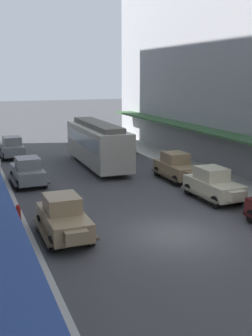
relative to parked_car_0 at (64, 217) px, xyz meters
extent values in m
plane|color=#424244|center=(4.70, -1.59, -0.94)|extent=(200.00, 200.00, 0.00)
cube|color=#B7B5AD|center=(-2.80, -1.59, -0.87)|extent=(3.00, 60.00, 0.15)
cube|color=#997F5B|center=(0.00, -0.03, -0.20)|extent=(1.70, 3.90, 0.80)
cube|color=#997F5B|center=(0.00, 0.22, 0.55)|extent=(1.44, 1.70, 0.70)
cube|color=#8C9EA8|center=(0.00, 0.22, 0.55)|extent=(1.37, 1.67, 0.42)
cube|color=#997F5B|center=(0.00, -2.16, -0.15)|extent=(0.94, 0.36, 0.52)
cube|color=#4C3F2D|center=(0.95, -0.03, -0.52)|extent=(0.24, 3.51, 0.12)
cube|color=#4C3F2D|center=(-0.95, -0.03, -0.52)|extent=(0.24, 3.51, 0.12)
cylinder|color=black|center=(0.81, -1.40, -0.60)|extent=(0.22, 0.68, 0.68)
cylinder|color=black|center=(-0.81, -1.40, -0.60)|extent=(0.22, 0.68, 0.68)
cylinder|color=black|center=(0.81, 1.33, -0.60)|extent=(0.22, 0.68, 0.68)
cylinder|color=black|center=(-0.81, 1.33, -0.60)|extent=(0.22, 0.68, 0.68)
cube|color=beige|center=(9.27, 18.00, -0.20)|extent=(1.87, 3.97, 0.80)
cube|color=beige|center=(9.28, 17.75, 0.55)|extent=(1.51, 1.76, 0.70)
cube|color=#8C9EA8|center=(9.28, 17.75, 0.55)|extent=(1.44, 1.73, 0.42)
cube|color=beige|center=(9.17, 20.13, -0.15)|extent=(0.95, 0.40, 0.52)
cube|color=#6D6856|center=(8.32, 17.96, -0.52)|extent=(0.40, 3.52, 0.12)
cube|color=#6D6856|center=(10.21, 18.04, -0.52)|extent=(0.40, 3.52, 0.12)
cylinder|color=black|center=(8.40, 19.33, -0.60)|extent=(0.25, 0.69, 0.68)
cylinder|color=black|center=(10.01, 19.40, -0.60)|extent=(0.25, 0.69, 0.68)
cylinder|color=black|center=(8.52, 16.60, -0.60)|extent=(0.25, 0.69, 0.68)
cylinder|color=black|center=(10.13, 16.67, -0.60)|extent=(0.25, 0.69, 0.68)
cylinder|color=black|center=(8.80, -1.67, -0.60)|extent=(0.24, 0.69, 0.68)
cube|color=#997F5B|center=(9.49, 7.16, -0.20)|extent=(1.72, 3.91, 0.80)
cube|color=#997F5B|center=(9.49, 7.41, 0.55)|extent=(1.45, 1.71, 0.70)
cube|color=#8C9EA8|center=(9.49, 7.41, 0.55)|extent=(1.38, 1.67, 0.42)
cube|color=#997F5B|center=(9.48, 5.03, -0.15)|extent=(0.94, 0.37, 0.52)
cube|color=#4C3F2D|center=(10.44, 7.16, -0.52)|extent=(0.26, 3.51, 0.12)
cube|color=#4C3F2D|center=(8.54, 7.17, -0.52)|extent=(0.26, 3.51, 0.12)
cylinder|color=black|center=(10.29, 5.79, -0.60)|extent=(0.22, 0.68, 0.68)
cylinder|color=black|center=(8.68, 5.80, -0.60)|extent=(0.22, 0.68, 0.68)
cylinder|color=black|center=(10.31, 8.52, -0.60)|extent=(0.22, 0.68, 0.68)
cylinder|color=black|center=(8.69, 8.53, -0.60)|extent=(0.22, 0.68, 0.68)
cube|color=beige|center=(9.24, 2.33, -0.20)|extent=(1.80, 3.94, 0.80)
cube|color=beige|center=(9.23, 2.58, 0.55)|extent=(1.48, 1.74, 0.70)
cube|color=#8C9EA8|center=(9.23, 2.58, 0.55)|extent=(1.41, 1.70, 0.42)
cube|color=beige|center=(9.29, 0.20, -0.15)|extent=(0.94, 0.38, 0.52)
cube|color=#6D6856|center=(10.19, 2.36, -0.52)|extent=(0.33, 3.52, 0.12)
cube|color=#6D6856|center=(8.29, 2.31, -0.52)|extent=(0.33, 3.52, 0.12)
cylinder|color=black|center=(10.08, 0.99, -0.60)|extent=(0.24, 0.69, 0.68)
cylinder|color=black|center=(8.47, 0.95, -0.60)|extent=(0.24, 0.69, 0.68)
cylinder|color=black|center=(10.01, 3.72, -0.60)|extent=(0.24, 0.69, 0.68)
cylinder|color=black|center=(8.39, 3.68, -0.60)|extent=(0.24, 0.69, 0.68)
cube|color=slate|center=(-0.10, 9.62, -0.20)|extent=(1.77, 3.93, 0.80)
cube|color=slate|center=(-0.10, 9.37, 0.55)|extent=(1.47, 1.73, 0.70)
cube|color=#8C9EA8|center=(-0.10, 9.37, 0.55)|extent=(1.40, 1.69, 0.42)
cube|color=slate|center=(-0.14, 11.75, -0.15)|extent=(0.94, 0.38, 0.52)
cube|color=#393A3D|center=(-1.05, 9.60, -0.52)|extent=(0.30, 3.51, 0.12)
cube|color=#393A3D|center=(0.85, 9.64, -0.52)|extent=(0.30, 3.51, 0.12)
cylinder|color=black|center=(-0.93, 10.97, -0.60)|extent=(0.23, 0.68, 0.68)
cylinder|color=black|center=(0.68, 11.00, -0.60)|extent=(0.23, 0.68, 0.68)
cylinder|color=black|center=(-0.88, 8.24, -0.60)|extent=(0.23, 0.68, 0.68)
cylinder|color=black|center=(0.73, 8.27, -0.60)|extent=(0.23, 0.68, 0.68)
cube|color=slate|center=(0.03, 19.26, -0.20)|extent=(1.72, 3.91, 0.80)
cube|color=slate|center=(0.03, 19.01, 0.55)|extent=(1.45, 1.71, 0.70)
cube|color=#8C9EA8|center=(0.03, 19.01, 0.55)|extent=(1.38, 1.67, 0.42)
cube|color=slate|center=(0.02, 21.39, -0.15)|extent=(0.94, 0.37, 0.52)
cube|color=#393A3D|center=(-0.92, 19.25, -0.52)|extent=(0.26, 3.51, 0.12)
cube|color=#393A3D|center=(0.98, 19.26, -0.52)|extent=(0.26, 3.51, 0.12)
cylinder|color=black|center=(-0.78, 20.62, -0.60)|extent=(0.22, 0.68, 0.68)
cylinder|color=black|center=(0.83, 20.63, -0.60)|extent=(0.22, 0.68, 0.68)
cylinder|color=black|center=(-0.77, 17.89, -0.60)|extent=(0.22, 0.68, 0.68)
cylinder|color=black|center=(0.85, 17.90, -0.60)|extent=(0.22, 0.68, 0.68)
cube|color=#ADA899|center=(5.77, 13.05, 0.81)|extent=(2.68, 9.64, 2.70)
cube|color=#5F5C54|center=(5.77, 13.05, 2.34)|extent=(1.66, 8.67, 0.36)
cube|color=#8C9EA8|center=(5.77, 13.05, 1.28)|extent=(2.69, 8.88, 0.95)
cube|color=black|center=(5.82, 15.93, -0.74)|extent=(2.02, 1.24, 0.40)
cube|color=black|center=(5.72, 10.17, -0.74)|extent=(2.02, 1.24, 0.40)
cylinder|color=#B21E19|center=(-1.65, 2.38, -0.44)|extent=(0.24, 0.24, 0.70)
sphere|color=#B21E19|center=(-1.65, 2.38, -0.07)|extent=(0.20, 0.20, 0.20)
camera|label=1|loc=(-3.80, -16.99, 6.08)|focal=44.30mm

